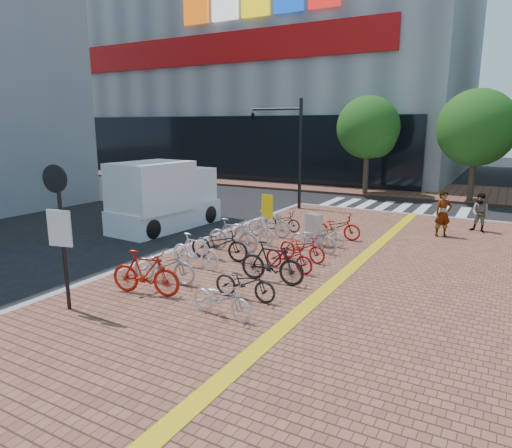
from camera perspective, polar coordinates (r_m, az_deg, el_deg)
The scene contains 31 objects.
ground at distance 12.90m, azimuth 0.13°, elevation -7.50°, with size 120.00×120.00×0.00m, color black.
sidewalk at distance 7.64m, azimuth 1.65°, elevation -21.98°, with size 14.00×34.00×0.15m, color brown.
tactile_strip at distance 8.03m, azimuth -5.07°, elevation -19.46°, with size 0.40×34.00×0.01m, color gold.
kerb_north at distance 23.19m, azimuth 21.54°, elevation 0.78°, with size 14.00×0.25×0.15m, color gray.
far_sidewalk at distance 32.43m, azimuth 18.55°, elevation 4.08°, with size 70.00×8.00×0.15m, color brown.
department_store at distance 48.80m, azimuth 2.16°, elevation 23.69°, with size 36.00×24.27×28.00m.
crosswalk at distance 25.56m, azimuth 16.62°, elevation 1.98°, with size 7.50×4.00×0.01m.
street_trees at distance 28.07m, azimuth 27.99°, elevation 10.37°, with size 16.20×4.60×6.35m.
bike_0 at distance 11.88m, azimuth -13.66°, elevation -5.94°, with size 0.54×1.90×1.14m, color #AA170C.
bike_1 at distance 12.67m, azimuth -11.42°, elevation -5.04°, with size 0.66×1.89×0.99m, color #A8A8AD.
bike_2 at distance 13.77m, azimuth -7.62°, elevation -3.36°, with size 0.49×1.75×1.05m, color white.
bike_3 at distance 14.54m, azimuth -4.62°, elevation -2.46°, with size 0.70×2.00×1.05m, color black.
bike_4 at distance 15.39m, azimuth -2.92°, elevation -1.42°, with size 0.54×1.90×1.14m, color #A3A3A7.
bike_5 at distance 16.55m, azimuth -0.60°, elevation -0.69°, with size 0.66×1.89×0.99m, color silver.
bike_6 at distance 17.42m, azimuth 1.66°, elevation 0.02°, with size 0.48×1.70×1.02m, color #B5B5BA.
bike_7 at distance 18.44m, azimuth 3.31°, elevation 0.40°, with size 0.56×1.59×0.84m, color black.
bike_8 at distance 10.33m, azimuth -4.33°, elevation -9.27°, with size 0.57×1.63×0.86m, color silver.
bike_9 at distance 11.28m, azimuth -1.38°, elevation -7.30°, with size 0.58×1.66×0.87m, color black.
bike_10 at distance 12.40m, azimuth 2.01°, elevation -4.82°, with size 0.54×1.90×1.14m, color black.
bike_11 at distance 13.46m, azimuth 4.13°, elevation -4.06°, with size 0.58×1.66×0.87m, color #9F0B16.
bike_12 at distance 14.47m, azimuth 5.80°, elevation -2.92°, with size 0.58×1.65×0.87m, color #B3100C.
bike_13 at distance 15.53m, azimuth 7.19°, elevation -1.83°, with size 0.60×1.72×0.90m, color #ABABAF.
bike_14 at distance 16.34m, azimuth 8.44°, elevation -1.24°, with size 0.57×1.63×0.86m, color silver.
bike_15 at distance 17.32m, azimuth 9.98°, elevation -0.36°, with size 0.63×1.81×0.95m, color #B5110C.
pedestrian_a at distance 18.84m, azimuth 22.34°, elevation 1.19°, with size 0.64×0.42×1.77m, color gray.
pedestrian_b at distance 20.30m, azimuth 26.28°, elevation 1.27°, with size 0.76×0.59×1.55m, color #464A59.
utility_box at distance 16.36m, azimuth 7.24°, elevation -0.70°, with size 0.52×0.38×1.13m, color silver.
yellow_sign at distance 15.90m, azimuth 1.39°, elevation 1.67°, with size 0.50×0.18×1.85m.
notice_sign at distance 11.12m, azimuth -23.32°, elevation 0.44°, with size 0.62×0.21×3.38m.
traffic_light_pole at distance 23.82m, azimuth 2.74°, elevation 11.28°, with size 2.95×1.14×5.49m.
box_truck at distance 19.86m, azimuth -11.48°, elevation 3.36°, with size 2.48×5.13×2.89m.
Camera 1 is at (5.90, -10.60, 4.38)m, focal length 32.00 mm.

